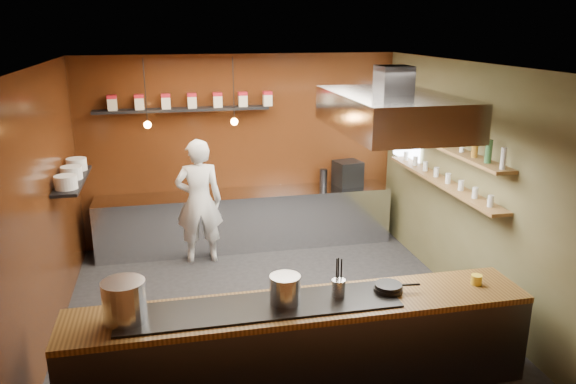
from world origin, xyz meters
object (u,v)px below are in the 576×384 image
object	(u,v)px
extractor_hood	(392,111)
stockpot_small	(285,289)
chef	(199,201)
stockpot_large	(124,301)
espresso_machine	(348,173)

from	to	relation	value
extractor_hood	stockpot_small	bearing A→B (deg)	-140.92
stockpot_small	chef	world-z (taller)	chef
extractor_hood	stockpot_large	size ratio (longest dim) A/B	5.26
stockpot_large	chef	xyz separation A→B (m)	(0.85, 3.35, -0.19)
stockpot_small	espresso_machine	size ratio (longest dim) A/B	0.72
espresso_machine	chef	bearing A→B (deg)	-179.66
stockpot_small	espresso_machine	world-z (taller)	espresso_machine
stockpot_large	espresso_machine	world-z (taller)	stockpot_large
extractor_hood	stockpot_small	world-z (taller)	extractor_hood
extractor_hood	chef	size ratio (longest dim) A/B	1.07
stockpot_large	espresso_machine	xyz separation A→B (m)	(3.28, 3.83, -0.02)
stockpot_small	chef	bearing A→B (deg)	99.92
espresso_machine	stockpot_small	bearing A→B (deg)	-126.74
stockpot_large	chef	distance (m)	3.46
stockpot_small	extractor_hood	bearing A→B (deg)	39.08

